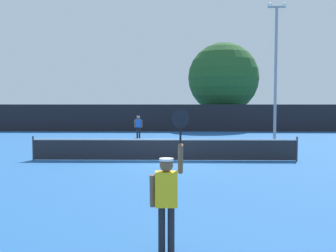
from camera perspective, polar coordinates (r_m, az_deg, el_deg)
name	(u,v)px	position (r m, az deg, el deg)	size (l,w,h in m)	color
ground_plane	(164,160)	(17.22, -0.55, -5.09)	(120.00, 120.00, 0.00)	#235693
tennis_net	(164,149)	(17.15, -0.55, -3.39)	(11.75, 0.08, 1.07)	#232328
perimeter_fence	(169,118)	(33.88, 0.19, 1.20)	(32.75, 0.12, 2.36)	black
player_serving	(167,191)	(6.69, -0.14, -9.47)	(0.68, 0.39, 2.48)	yellow
player_receiving	(138,125)	(27.69, -4.38, 0.17)	(0.57, 0.23, 1.56)	blue
tennis_ball	(169,151)	(20.35, 0.20, -3.64)	(0.07, 0.07, 0.07)	#CCE033
light_pole	(276,64)	(25.67, 15.57, 8.76)	(1.18, 0.28, 8.79)	gray
large_tree	(223,78)	(37.93, 8.14, 6.99)	(6.77, 6.77, 8.26)	brown
parked_car_near	(138,120)	(39.30, -4.42, 0.93)	(2.26, 4.35, 1.69)	white
parked_car_mid	(231,120)	(39.77, 9.31, 0.92)	(2.18, 4.32, 1.69)	#B7B7BC
parked_car_far	(270,119)	(42.30, 14.81, 1.01)	(2.31, 4.37, 1.69)	white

